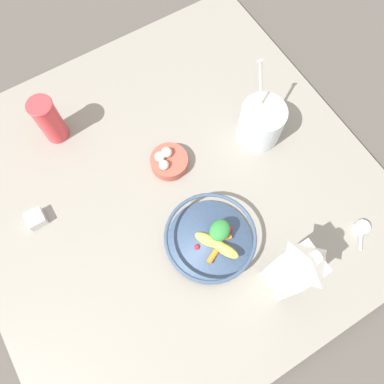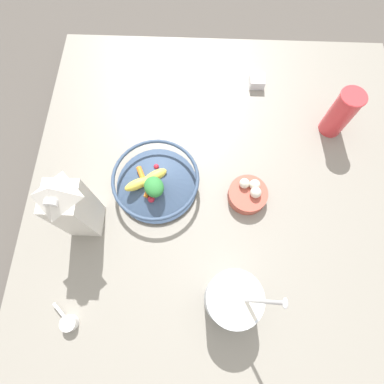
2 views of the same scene
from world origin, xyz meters
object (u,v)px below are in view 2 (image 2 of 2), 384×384
object	(u,v)px
fruit_bowl	(156,181)
garlic_bowl	(248,194)
spice_jar	(257,81)
drinking_cup	(341,113)
milk_carton	(72,207)
yogurt_tub	(233,299)

from	to	relation	value
fruit_bowl	garlic_bowl	xyz separation A→B (m)	(0.26, -0.02, -0.02)
spice_jar	garlic_bowl	distance (m)	0.40
fruit_bowl	drinking_cup	bearing A→B (deg)	22.38
drinking_cup	milk_carton	bearing A→B (deg)	-155.12
fruit_bowl	milk_carton	size ratio (longest dim) A/B	0.95
fruit_bowl	yogurt_tub	world-z (taller)	yogurt_tub
drinking_cup	spice_jar	xyz separation A→B (m)	(-0.22, 0.16, -0.07)
yogurt_tub	fruit_bowl	bearing A→B (deg)	124.51
spice_jar	garlic_bowl	world-z (taller)	garlic_bowl
milk_carton	yogurt_tub	xyz separation A→B (m)	(0.39, -0.19, -0.06)
yogurt_tub	drinking_cup	size ratio (longest dim) A/B	1.65
fruit_bowl	garlic_bowl	size ratio (longest dim) A/B	2.21
drinking_cup	garlic_bowl	world-z (taller)	drinking_cup
garlic_bowl	drinking_cup	bearing A→B (deg)	41.90
milk_carton	yogurt_tub	distance (m)	0.44
milk_carton	drinking_cup	world-z (taller)	milk_carton
yogurt_tub	spice_jar	xyz separation A→B (m)	(0.09, 0.68, -0.06)
yogurt_tub	spice_jar	bearing A→B (deg)	82.15
drinking_cup	fruit_bowl	bearing A→B (deg)	-157.62
milk_carton	yogurt_tub	world-z (taller)	yogurt_tub
milk_carton	spice_jar	distance (m)	0.69
spice_jar	fruit_bowl	bearing A→B (deg)	-128.67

